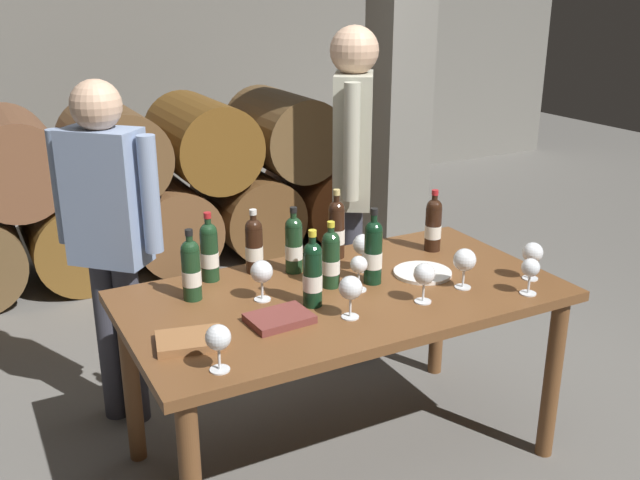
# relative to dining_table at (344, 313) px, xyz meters

# --- Properties ---
(ground_plane) EXTENTS (14.00, 14.00, 0.00)m
(ground_plane) POSITION_rel_dining_table_xyz_m (0.00, 0.00, -0.67)
(ground_plane) COLOR #66635E
(cellar_back_wall) EXTENTS (10.00, 0.24, 2.80)m
(cellar_back_wall) POSITION_rel_dining_table_xyz_m (0.00, 4.20, 0.73)
(cellar_back_wall) COLOR slate
(cellar_back_wall) RESTS_ON ground_plane
(barrel_stack) EXTENTS (3.12, 0.90, 1.15)m
(barrel_stack) POSITION_rel_dining_table_xyz_m (0.00, 2.60, -0.13)
(barrel_stack) COLOR brown
(barrel_stack) RESTS_ON ground_plane
(stone_pillar) EXTENTS (0.32, 0.32, 2.60)m
(stone_pillar) POSITION_rel_dining_table_xyz_m (1.30, 1.60, 0.63)
(stone_pillar) COLOR slate
(stone_pillar) RESTS_ON ground_plane
(dining_table) EXTENTS (1.70, 0.90, 0.76)m
(dining_table) POSITION_rel_dining_table_xyz_m (0.00, 0.00, 0.00)
(dining_table) COLOR brown
(dining_table) RESTS_ON ground_plane
(wine_bottle_0) EXTENTS (0.07, 0.07, 0.27)m
(wine_bottle_0) POSITION_rel_dining_table_xyz_m (-0.02, 0.07, 0.21)
(wine_bottle_0) COLOR #19381E
(wine_bottle_0) RESTS_ON dining_table
(wine_bottle_1) EXTENTS (0.07, 0.07, 0.31)m
(wine_bottle_1) POSITION_rel_dining_table_xyz_m (0.16, 0.34, 0.22)
(wine_bottle_1) COLOR black
(wine_bottle_1) RESTS_ON dining_table
(wine_bottle_2) EXTENTS (0.07, 0.07, 0.29)m
(wine_bottle_2) POSITION_rel_dining_table_xyz_m (-0.42, 0.35, 0.22)
(wine_bottle_2) COLOR #19381E
(wine_bottle_2) RESTS_ON dining_table
(wine_bottle_3) EXTENTS (0.07, 0.07, 0.28)m
(wine_bottle_3) POSITION_rel_dining_table_xyz_m (-0.54, 0.21, 0.21)
(wine_bottle_3) COLOR #19381E
(wine_bottle_3) RESTS_ON dining_table
(wine_bottle_4) EXTENTS (0.07, 0.07, 0.30)m
(wine_bottle_4) POSITION_rel_dining_table_xyz_m (-0.17, -0.06, 0.22)
(wine_bottle_4) COLOR black
(wine_bottle_4) RESTS_ON dining_table
(wine_bottle_5) EXTENTS (0.07, 0.07, 0.31)m
(wine_bottle_5) POSITION_rel_dining_table_xyz_m (0.15, 0.02, 0.23)
(wine_bottle_5) COLOR black
(wine_bottle_5) RESTS_ON dining_table
(wine_bottle_6) EXTENTS (0.07, 0.07, 0.28)m
(wine_bottle_6) POSITION_rel_dining_table_xyz_m (-0.08, 0.28, 0.21)
(wine_bottle_6) COLOR #19381E
(wine_bottle_6) RESTS_ON dining_table
(wine_bottle_7) EXTENTS (0.07, 0.07, 0.27)m
(wine_bottle_7) POSITION_rel_dining_table_xyz_m (-0.23, 0.35, 0.21)
(wine_bottle_7) COLOR black
(wine_bottle_7) RESTS_ON dining_table
(wine_bottle_8) EXTENTS (0.07, 0.07, 0.28)m
(wine_bottle_8) POSITION_rel_dining_table_xyz_m (0.58, 0.22, 0.21)
(wine_bottle_8) COLOR black
(wine_bottle_8) RESTS_ON dining_table
(wine_glass_0) EXTENTS (0.07, 0.07, 0.15)m
(wine_glass_0) POSITION_rel_dining_table_xyz_m (0.62, -0.35, 0.19)
(wine_glass_0) COLOR white
(wine_glass_0) RESTS_ON dining_table
(wine_glass_1) EXTENTS (0.08, 0.08, 0.16)m
(wine_glass_1) POSITION_rel_dining_table_xyz_m (0.22, -0.23, 0.20)
(wine_glass_1) COLOR white
(wine_glass_1) RESTS_ON dining_table
(wine_glass_2) EXTENTS (0.09, 0.09, 0.16)m
(wine_glass_2) POSITION_rel_dining_table_xyz_m (0.18, 0.15, 0.20)
(wine_glass_2) COLOR white
(wine_glass_2) RESTS_ON dining_table
(wine_glass_3) EXTENTS (0.09, 0.09, 0.16)m
(wine_glass_3) POSITION_rel_dining_table_xyz_m (-0.31, 0.07, 0.20)
(wine_glass_3) COLOR white
(wine_glass_3) RESTS_ON dining_table
(wine_glass_4) EXTENTS (0.08, 0.08, 0.16)m
(wine_glass_4) POSITION_rel_dining_table_xyz_m (-0.64, -0.35, 0.20)
(wine_glass_4) COLOR white
(wine_glass_4) RESTS_ON dining_table
(wine_glass_5) EXTENTS (0.07, 0.07, 0.14)m
(wine_glass_5) POSITION_rel_dining_table_xyz_m (0.06, -0.02, 0.19)
(wine_glass_5) COLOR white
(wine_glass_5) RESTS_ON dining_table
(wine_glass_6) EXTENTS (0.08, 0.08, 0.16)m
(wine_glass_6) POSITION_rel_dining_table_xyz_m (0.73, -0.24, 0.20)
(wine_glass_6) COLOR white
(wine_glass_6) RESTS_ON dining_table
(wine_glass_7) EXTENTS (0.09, 0.09, 0.16)m
(wine_glass_7) POSITION_rel_dining_table_xyz_m (0.43, -0.19, 0.21)
(wine_glass_7) COLOR white
(wine_glass_7) RESTS_ON dining_table
(wine_glass_8) EXTENTS (0.09, 0.09, 0.16)m
(wine_glass_8) POSITION_rel_dining_table_xyz_m (-0.09, -0.21, 0.20)
(wine_glass_8) COLOR white
(wine_glass_8) RESTS_ON dining_table
(tasting_notebook) EXTENTS (0.23, 0.17, 0.03)m
(tasting_notebook) POSITION_rel_dining_table_xyz_m (-0.34, -0.13, 0.11)
(tasting_notebook) COLOR brown
(tasting_notebook) RESTS_ON dining_table
(leather_ledger) EXTENTS (0.25, 0.20, 0.03)m
(leather_ledger) POSITION_rel_dining_table_xyz_m (-0.67, -0.14, 0.11)
(leather_ledger) COLOR #936038
(leather_ledger) RESTS_ON dining_table
(serving_plate) EXTENTS (0.24, 0.24, 0.01)m
(serving_plate) POSITION_rel_dining_table_xyz_m (0.37, -0.00, 0.10)
(serving_plate) COLOR white
(serving_plate) RESTS_ON dining_table
(sommelier_presenting) EXTENTS (0.32, 0.43, 1.72)m
(sommelier_presenting) POSITION_rel_dining_table_xyz_m (0.47, 0.75, 0.37)
(sommelier_presenting) COLOR #383842
(sommelier_presenting) RESTS_ON ground_plane
(taster_seated_left) EXTENTS (0.38, 0.37, 1.54)m
(taster_seated_left) POSITION_rel_dining_table_xyz_m (-0.73, 0.72, 0.25)
(taster_seated_left) COLOR #383842
(taster_seated_left) RESTS_ON ground_plane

